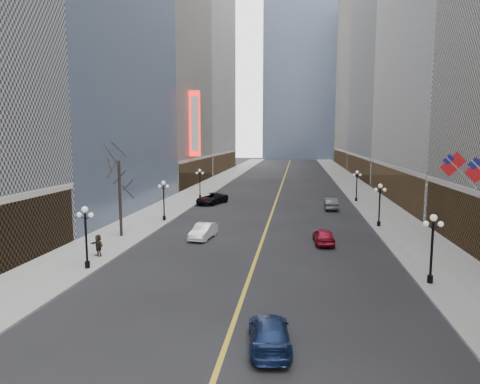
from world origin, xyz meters
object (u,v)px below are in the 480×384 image
(streetlamp_east_2, at_px, (380,200))
(car_sb_near, at_px, (269,333))
(car_nb_far, at_px, (212,198))
(car_sb_far, at_px, (331,204))
(streetlamp_east_1, at_px, (432,241))
(car_sb_mid, at_px, (324,236))
(streetlamp_west_2, at_px, (164,196))
(streetlamp_west_1, at_px, (86,231))
(streetlamp_east_3, at_px, (357,183))
(streetlamp_west_3, at_px, (200,180))
(car_nb_mid, at_px, (203,231))

(streetlamp_east_2, bearing_deg, car_sb_near, -109.51)
(car_nb_far, distance_m, car_sb_far, 16.79)
(streetlamp_east_1, xyz_separation_m, streetlamp_east_2, (0.00, 18.00, 0.00))
(car_sb_near, xyz_separation_m, car_sb_mid, (3.58, 19.68, 0.05))
(car_sb_mid, bearing_deg, streetlamp_west_2, -28.31)
(streetlamp_east_2, distance_m, streetlamp_west_1, 29.68)
(streetlamp_east_1, height_order, streetlamp_east_3, same)
(streetlamp_east_2, xyz_separation_m, car_sb_mid, (-6.22, -7.98, -2.19))
(car_sb_near, bearing_deg, car_sb_mid, -107.02)
(streetlamp_east_3, distance_m, car_sb_near, 46.76)
(streetlamp_east_1, distance_m, car_nb_far, 37.75)
(streetlamp_east_1, distance_m, car_sb_far, 29.31)
(streetlamp_east_1, distance_m, streetlamp_east_3, 36.00)
(streetlamp_east_1, bearing_deg, car_sb_far, 98.26)
(streetlamp_east_2, bearing_deg, streetlamp_east_3, 90.00)
(streetlamp_east_2, bearing_deg, streetlamp_east_1, -90.00)
(streetlamp_east_1, xyz_separation_m, streetlamp_east_3, (0.00, 36.00, 0.00))
(streetlamp_east_1, relative_size, streetlamp_east_2, 1.00)
(streetlamp_west_1, xyz_separation_m, car_sb_near, (13.80, -9.67, -2.24))
(streetlamp_east_2, distance_m, streetlamp_west_2, 23.60)
(car_sb_mid, height_order, car_sb_far, car_sb_far)
(streetlamp_west_1, xyz_separation_m, car_nb_far, (2.80, 31.43, -2.11))
(streetlamp_west_3, bearing_deg, streetlamp_east_1, -56.75)
(streetlamp_east_2, bearing_deg, streetlamp_west_2, 180.00)
(streetlamp_east_2, height_order, car_sb_mid, streetlamp_east_2)
(streetlamp_east_2, relative_size, car_sb_mid, 1.07)
(car_sb_far, bearing_deg, streetlamp_east_2, 111.51)
(streetlamp_east_3, bearing_deg, car_sb_mid, -103.47)
(car_nb_far, bearing_deg, streetlamp_west_2, -82.05)
(streetlamp_east_2, relative_size, car_sb_near, 0.99)
(car_sb_mid, bearing_deg, car_nb_far, -59.39)
(streetlamp_west_3, xyz_separation_m, car_sb_near, (13.80, -45.67, -2.24))
(streetlamp_east_1, height_order, car_sb_mid, streetlamp_east_1)
(streetlamp_east_2, xyz_separation_m, car_sb_near, (-9.80, -27.67, -2.24))
(streetlamp_east_2, distance_m, streetlamp_east_3, 18.00)
(streetlamp_west_3, xyz_separation_m, car_nb_far, (2.80, -4.57, -2.11))
(car_nb_far, relative_size, car_sb_mid, 1.36)
(streetlamp_west_2, relative_size, car_sb_mid, 1.07)
(car_nb_far, relative_size, car_sb_far, 1.22)
(streetlamp_east_2, distance_m, car_nb_mid, 19.04)
(streetlamp_east_1, xyz_separation_m, car_nb_far, (-20.80, 31.43, -2.11))
(streetlamp_east_1, distance_m, streetlamp_east_2, 18.00)
(streetlamp_east_1, xyz_separation_m, streetlamp_west_3, (-23.60, 36.00, 0.00))
(streetlamp_west_3, relative_size, car_nb_mid, 1.03)
(streetlamp_east_3, height_order, streetlamp_west_1, same)
(streetlamp_east_3, xyz_separation_m, streetlamp_west_2, (-23.60, -18.00, 0.00))
(streetlamp_west_2, xyz_separation_m, car_nb_far, (2.80, 13.43, -2.11))
(car_sb_mid, bearing_deg, car_sb_near, 76.07)
(streetlamp_east_2, xyz_separation_m, streetlamp_west_3, (-23.60, 18.00, 0.00))
(streetlamp_west_2, height_order, car_sb_near, streetlamp_west_2)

